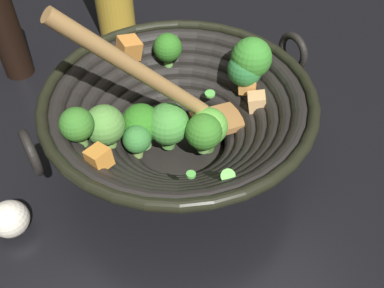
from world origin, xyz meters
name	(u,v)px	position (x,y,z in m)	size (l,w,h in m)	color
ground_plane	(180,153)	(0.00, 0.00, 0.00)	(4.00, 4.00, 0.00)	black
wok	(179,114)	(0.00, 0.00, 0.07)	(0.37, 0.34, 0.24)	black
soy_sauce_bottle	(5,28)	(-0.23, 0.24, 0.08)	(0.05, 0.05, 0.21)	black
garlic_bulb	(10,219)	(-0.22, -0.08, 0.02)	(0.04, 0.04, 0.04)	silver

